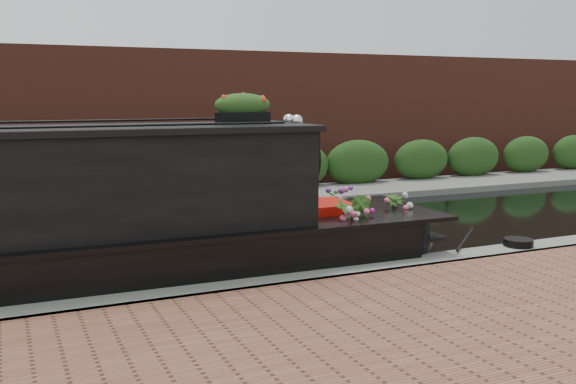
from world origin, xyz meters
name	(u,v)px	position (x,y,z in m)	size (l,w,h in m)	color
ground	(184,247)	(0.00, 0.00, 0.00)	(80.00, 80.00, 0.00)	black
near_bank_coping	(249,299)	(0.00, -3.30, 0.00)	(40.00, 0.60, 0.50)	slate
far_bank_path	(138,209)	(0.00, 4.20, 0.00)	(40.00, 2.40, 0.34)	slate
far_hedge	(130,204)	(0.00, 5.10, 0.00)	(40.00, 1.10, 2.80)	#1F4115
far_brick_wall	(116,192)	(0.00, 7.20, 0.00)	(40.00, 1.00, 8.00)	brown
rope_fender	(418,240)	(3.69, -1.97, 0.20)	(0.39, 0.39, 0.37)	brown
coiled_mooring_rope	(518,242)	(4.80, -3.22, 0.31)	(0.48, 0.48, 0.12)	black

